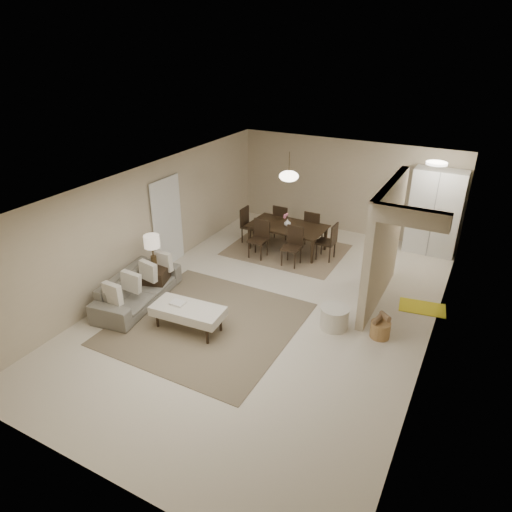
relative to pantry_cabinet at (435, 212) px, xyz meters
The scene contains 22 objects.
floor 4.88m from the pantry_cabinet, 119.52° to the right, with size 9.00×9.00×0.00m, color beige.
ceiling 4.98m from the pantry_cabinet, 119.52° to the right, with size 9.00×9.00×0.00m, color white.
back_wall 2.38m from the pantry_cabinet, behind, with size 6.00×6.00×0.00m, color #BDAC8F.
left_wall 6.77m from the pantry_cabinet, 142.20° to the right, with size 9.00×9.00×0.00m, color #BDAC8F.
right_wall 4.21m from the pantry_cabinet, 81.10° to the right, with size 9.00×9.00×0.00m, color #BDAC8F.
partition 2.96m from the pantry_cabinet, 100.74° to the right, with size 0.15×2.50×2.50m, color #BDAC8F.
doorway 6.40m from the pantry_cabinet, 146.29° to the right, with size 0.04×0.90×2.04m, color black.
pantry_cabinet is the anchor object (origin of this frame).
flush_light 1.70m from the pantry_cabinet, 93.01° to the right, with size 0.44×0.44×0.05m, color white.
living_rug 6.22m from the pantry_cabinet, 120.85° to the right, with size 3.20×3.20×0.01m, color brown.
sofa 7.16m from the pantry_cabinet, 132.37° to the right, with size 0.83×2.13×0.62m, color slate.
ottoman_bench 6.52m from the pantry_cabinet, 121.01° to the right, with size 1.37×0.71×0.48m.
side_table 6.77m from the pantry_cabinet, 134.95° to the right, with size 0.49×0.49×0.54m, color black.
table_lamp 6.72m from the pantry_cabinet, 134.95° to the right, with size 0.32×0.32×0.76m.
round_pouf 4.45m from the pantry_cabinet, 103.19° to the right, with size 0.54×0.54×0.42m, color beige.
wicker_basket 4.25m from the pantry_cabinet, 92.28° to the right, with size 0.35×0.35×0.30m, color #9B6C3E.
dining_rug 3.70m from the pantry_cabinet, 153.39° to the right, with size 2.80×2.10×0.01m, color #866D53.
dining_table 3.62m from the pantry_cabinet, 153.39° to the right, with size 1.89×1.05×0.66m, color black.
dining_chairs 3.60m from the pantry_cabinet, 153.39° to the right, with size 2.49×1.81×0.93m.
vase 3.56m from the pantry_cabinet, 153.39° to the right, with size 0.17×0.17×0.18m, color white.
yellow_mat 2.99m from the pantry_cabinet, 82.84° to the right, with size 0.89×0.54×0.01m, color yellow.
pendant_light 3.66m from the pantry_cabinet, 153.39° to the right, with size 0.46×0.46×0.71m.
Camera 1 is at (3.39, -7.02, 4.93)m, focal length 32.00 mm.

